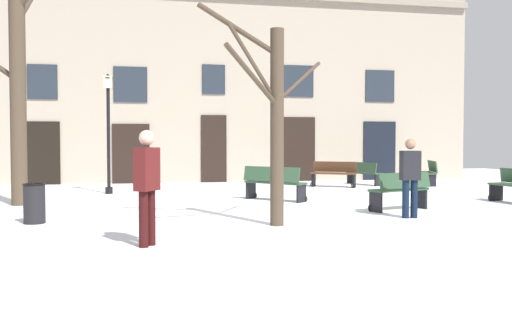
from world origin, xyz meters
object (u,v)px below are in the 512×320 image
at_px(streetlamp, 108,120).
at_px(person_crossing_plaza, 410,174).
at_px(bench_facing_shops, 428,173).
at_px(bench_by_litter_bin, 274,183).
at_px(bench_far_corner, 363,173).
at_px(tree_left_of_center, 19,82).
at_px(litter_bin, 34,203).
at_px(bench_back_to_back_left, 334,174).
at_px(person_near_bench, 147,182).
at_px(bench_back_to_back_right, 400,190).
at_px(tree_foreground, 273,116).

bearing_deg(streetlamp, person_crossing_plaza, -44.68).
bearing_deg(bench_facing_shops, bench_by_litter_bin, -39.84).
bearing_deg(bench_facing_shops, bench_far_corner, -83.54).
bearing_deg(tree_left_of_center, bench_facing_shops, 15.98).
xyz_separation_m(litter_bin, bench_back_to_back_left, (8.33, 6.69, 0.07)).
height_order(person_near_bench, person_crossing_plaza, person_near_bench).
height_order(bench_far_corner, bench_by_litter_bin, bench_by_litter_bin).
distance_m(bench_facing_shops, bench_back_to_back_left, 3.64).
bearing_deg(bench_by_litter_bin, bench_back_to_back_right, -179.77).
xyz_separation_m(bench_back_to_back_right, person_near_bench, (-5.57, -3.09, 0.50)).
relative_size(bench_back_to_back_left, bench_back_to_back_right, 0.98).
height_order(streetlamp, bench_far_corner, streetlamp).
xyz_separation_m(litter_bin, bench_facing_shops, (11.96, 6.89, 0.06)).
distance_m(streetlamp, bench_back_to_back_right, 8.77).
relative_size(tree_left_of_center, bench_back_to_back_right, 3.81).
distance_m(bench_far_corner, person_crossing_plaza, 8.44).
height_order(bench_back_to_back_left, bench_back_to_back_right, bench_back_to_back_left).
bearing_deg(person_crossing_plaza, bench_by_litter_bin, -57.71).
bearing_deg(person_near_bench, tree_left_of_center, -116.83).
bearing_deg(person_near_bench, streetlamp, -136.68).
height_order(litter_bin, bench_far_corner, bench_far_corner).
height_order(tree_left_of_center, bench_back_to_back_right, tree_left_of_center).
bearing_deg(bench_back_to_back_right, streetlamp, -56.97).
relative_size(streetlamp, bench_back_to_back_right, 2.26).
height_order(tree_foreground, person_near_bench, tree_foreground).
xyz_separation_m(bench_back_to_back_left, bench_back_to_back_right, (-0.62, -6.26, 0.00)).
height_order(bench_facing_shops, bench_back_to_back_right, bench_facing_shops).
bearing_deg(bench_facing_shops, tree_foreground, -24.05).
bearing_deg(tree_foreground, bench_back_to_back_right, 25.15).
distance_m(litter_bin, bench_back_to_back_right, 7.73).
height_order(bench_back_to_back_right, person_near_bench, person_near_bench).
relative_size(streetlamp, person_crossing_plaza, 2.21).
xyz_separation_m(bench_far_corner, person_crossing_plaza, (-2.33, -8.09, 0.47)).
distance_m(bench_facing_shops, person_crossing_plaza, 8.87).
xyz_separation_m(bench_back_to_back_right, person_crossing_plaza, (-0.34, -1.12, 0.43)).
bearing_deg(bench_far_corner, streetlamp, 79.51).
relative_size(bench_by_litter_bin, bench_back_to_back_right, 1.00).
bearing_deg(bench_facing_shops, person_near_bench, -26.55).
xyz_separation_m(tree_foreground, bench_by_litter_bin, (0.94, 4.05, -1.55)).
bearing_deg(streetlamp, person_near_bench, -81.66).
relative_size(bench_far_corner, bench_facing_shops, 0.97).
distance_m(bench_back_to_back_left, person_near_bench, 11.22).
bearing_deg(litter_bin, bench_by_litter_bin, 28.70).
bearing_deg(litter_bin, person_crossing_plaza, -5.37).
bearing_deg(tree_foreground, bench_far_corner, 58.18).
bearing_deg(streetlamp, bench_far_corner, 11.01).
xyz_separation_m(tree_left_of_center, bench_far_corner, (10.69, 4.22, -2.60)).
distance_m(bench_by_litter_bin, person_crossing_plaza, 4.17).
bearing_deg(bench_back_to_back_right, bench_by_litter_bin, -65.94).
xyz_separation_m(tree_foreground, streetlamp, (-3.50, 6.81, 0.17)).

